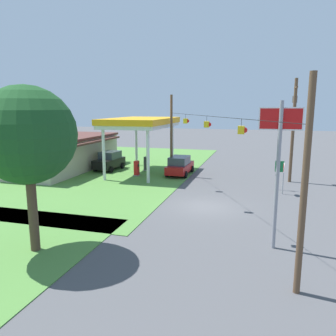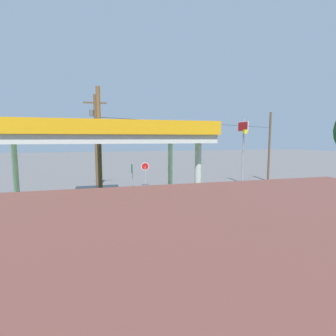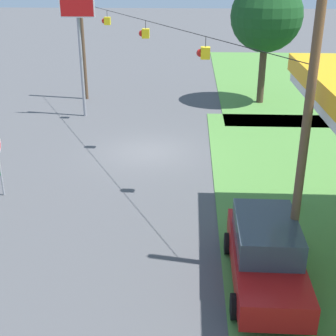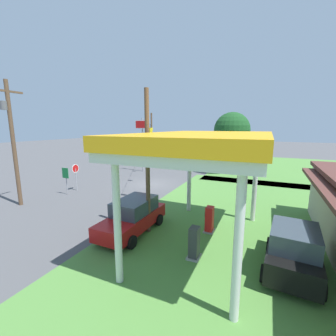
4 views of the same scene
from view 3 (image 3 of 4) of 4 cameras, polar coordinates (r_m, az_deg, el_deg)
ground_plane at (r=22.83m, az=-2.47°, el=1.98°), size 160.00×160.00×0.00m
car_at_pumps_front at (r=13.64m, az=11.82°, el=-10.08°), size 4.79×2.15×1.89m
stop_sign_overhead at (r=27.73m, az=-10.81°, el=15.97°), size 0.22×1.96×7.03m
signal_span_gantry at (r=21.63m, az=-2.69°, el=12.51°), size 19.34×10.24×7.89m
tree_west_verge at (r=30.73m, az=11.92°, el=17.67°), size 4.43×4.43×7.72m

